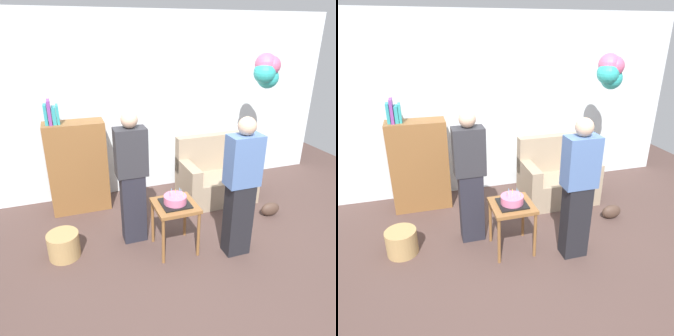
% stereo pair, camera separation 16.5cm
% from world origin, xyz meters
% --- Properties ---
extents(ground_plane, '(8.00, 8.00, 0.00)m').
position_xyz_m(ground_plane, '(0.00, 0.00, 0.00)').
color(ground_plane, '#4C3833').
extents(wall_back, '(6.00, 0.10, 2.70)m').
position_xyz_m(wall_back, '(0.00, 2.05, 1.35)').
color(wall_back, silver).
rests_on(wall_back, ground_plane).
extents(couch, '(1.10, 0.70, 0.96)m').
position_xyz_m(couch, '(0.79, 1.34, 0.34)').
color(couch, gray).
rests_on(couch, ground_plane).
extents(bookshelf, '(0.80, 0.36, 1.61)m').
position_xyz_m(bookshelf, '(-1.21, 1.65, 0.67)').
color(bookshelf, brown).
rests_on(bookshelf, ground_plane).
extents(side_table, '(0.48, 0.48, 0.61)m').
position_xyz_m(side_table, '(-0.24, 0.31, 0.51)').
color(side_table, brown).
rests_on(side_table, ground_plane).
extents(birthday_cake, '(0.32, 0.32, 0.17)m').
position_xyz_m(birthday_cake, '(-0.24, 0.31, 0.66)').
color(birthday_cake, black).
rests_on(birthday_cake, side_table).
extents(person_blowing_candles, '(0.36, 0.22, 1.63)m').
position_xyz_m(person_blowing_candles, '(-0.65, 0.66, 0.83)').
color(person_blowing_candles, '#23232D').
rests_on(person_blowing_candles, ground_plane).
extents(person_holding_cake, '(0.36, 0.22, 1.63)m').
position_xyz_m(person_holding_cake, '(0.42, 0.03, 0.83)').
color(person_holding_cake, black).
rests_on(person_holding_cake, ground_plane).
extents(wicker_basket, '(0.36, 0.36, 0.30)m').
position_xyz_m(wicker_basket, '(-1.50, 0.58, 0.15)').
color(wicker_basket, '#A88451').
rests_on(wicker_basket, ground_plane).
extents(handbag, '(0.28, 0.14, 0.20)m').
position_xyz_m(handbag, '(1.29, 0.57, 0.10)').
color(handbag, '#473328').
rests_on(handbag, ground_plane).
extents(balloon_bunch, '(0.40, 0.35, 2.14)m').
position_xyz_m(balloon_bunch, '(1.44, 1.23, 1.91)').
color(balloon_bunch, silver).
rests_on(balloon_bunch, ground_plane).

